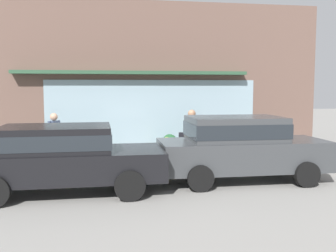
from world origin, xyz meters
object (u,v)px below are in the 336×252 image
object	(u,v)px
pedestrian_passerby	(54,137)
potted_plant_window_left	(52,149)
potted_plant_window_center	(170,145)
potted_plant_trailing_edge	(230,146)
pedestrian_with_handbag	(191,134)
potted_plant_low_front	(101,148)
potted_plant_window_right	(197,148)
fire_hydrant	(167,152)
potted_plant_by_entrance	(263,137)
parked_car_dark_gray	(240,145)
parked_car_black	(62,155)

from	to	relation	value
pedestrian_passerby	potted_plant_window_left	distance (m)	1.38
potted_plant_window_center	potted_plant_trailing_edge	bearing A→B (deg)	3.65
pedestrian_with_handbag	potted_plant_low_front	distance (m)	3.45
potted_plant_window_center	potted_plant_window_right	world-z (taller)	potted_plant_window_center
fire_hydrant	potted_plant_by_entrance	xyz separation A→B (m)	(3.96, 1.98, 0.12)
pedestrian_passerby	potted_plant_by_entrance	bearing A→B (deg)	144.18
potted_plant_low_front	potted_plant_trailing_edge	bearing A→B (deg)	-0.96
parked_car_dark_gray	potted_plant_trailing_edge	xyz separation A→B (m)	(1.05, 3.93, -0.62)
potted_plant_low_front	potted_plant_window_center	world-z (taller)	potted_plant_window_center
parked_car_black	potted_plant_window_right	size ratio (longest dim) A/B	6.83
fire_hydrant	parked_car_dark_gray	xyz separation A→B (m)	(1.58, -2.04, 0.47)
pedestrian_with_handbag	pedestrian_passerby	xyz separation A→B (m)	(-4.07, 0.31, -0.04)
pedestrian_with_handbag	potted_plant_window_right	distance (m)	1.90
parked_car_dark_gray	potted_plant_by_entrance	size ratio (longest dim) A/B	3.46
potted_plant_window_center	parked_car_dark_gray	bearing A→B (deg)	-72.63
pedestrian_with_handbag	pedestrian_passerby	size ratio (longest dim) A/B	1.05
potted_plant_window_right	potted_plant_trailing_edge	size ratio (longest dim) A/B	1.07
pedestrian_with_handbag	potted_plant_low_front	bearing A→B (deg)	-16.49
potted_plant_low_front	potted_plant_trailing_edge	size ratio (longest dim) A/B	1.06
parked_car_black	potted_plant_window_center	distance (m)	5.34
potted_plant_window_left	potted_plant_low_front	bearing A→B (deg)	16.40
fire_hydrant	parked_car_dark_gray	distance (m)	2.62
pedestrian_with_handbag	potted_plant_window_left	size ratio (longest dim) A/B	2.31
fire_hydrant	potted_plant_window_right	world-z (taller)	fire_hydrant
pedestrian_with_handbag	potted_plant_trailing_edge	world-z (taller)	pedestrian_with_handbag
parked_car_dark_gray	parked_car_black	size ratio (longest dim) A/B	0.97
potted_plant_by_entrance	potted_plant_window_right	bearing A→B (deg)	-171.98
pedestrian_passerby	pedestrian_with_handbag	bearing A→B (deg)	126.53
pedestrian_passerby	potted_plant_window_right	xyz separation A→B (m)	(4.67, 1.36, -0.66)
pedestrian_with_handbag	potted_plant_trailing_edge	xyz separation A→B (m)	(1.89, 1.94, -0.70)
parked_car_black	potted_plant_trailing_edge	size ratio (longest dim) A/B	7.34
pedestrian_passerby	potted_plant_window_left	xyz separation A→B (m)	(-0.23, 1.24, -0.55)
parked_car_dark_gray	potted_plant_low_front	size ratio (longest dim) A/B	6.69
fire_hydrant	pedestrian_with_handbag	xyz separation A→B (m)	(0.74, -0.05, 0.55)
parked_car_black	potted_plant_window_right	distance (m)	5.87
pedestrian_with_handbag	potted_plant_window_center	size ratio (longest dim) A/B	2.18
parked_car_dark_gray	parked_car_black	bearing A→B (deg)	-173.84
potted_plant_window_center	potted_plant_by_entrance	distance (m)	3.57
parked_car_dark_gray	parked_car_black	xyz separation A→B (m)	(-4.43, -0.43, -0.05)
pedestrian_with_handbag	potted_plant_trailing_edge	distance (m)	2.80
pedestrian_passerby	parked_car_black	distance (m)	2.77
parked_car_black	potted_plant_trailing_edge	xyz separation A→B (m)	(5.48, 4.36, -0.57)
potted_plant_window_center	potted_plant_trailing_edge	world-z (taller)	potted_plant_window_center
potted_plant_window_center	potted_plant_window_left	xyz separation A→B (m)	(-3.96, -0.25, 0.00)
potted_plant_by_entrance	potted_plant_trailing_edge	distance (m)	1.36
potted_plant_window_right	potted_plant_by_entrance	distance (m)	2.66
pedestrian_with_handbag	potted_plant_window_center	xyz separation A→B (m)	(-0.35, 1.80, -0.60)
pedestrian_with_handbag	potted_plant_low_front	xyz separation A→B (m)	(-2.71, 2.02, -0.68)
fire_hydrant	pedestrian_passerby	size ratio (longest dim) A/B	0.55
parked_car_dark_gray	potted_plant_window_left	size ratio (longest dim) A/B	5.67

